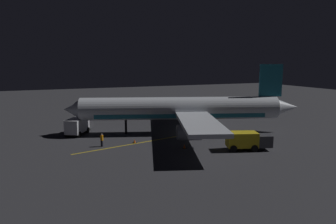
% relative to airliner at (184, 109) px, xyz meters
% --- Properties ---
extents(ground_plane, '(180.00, 180.00, 0.20)m').
position_rel_airliner_xyz_m(ground_plane, '(0.20, 0.58, -3.88)').
color(ground_plane, '#313136').
extents(apron_guide_stripe, '(6.14, 26.05, 0.01)m').
position_rel_airliner_xyz_m(apron_guide_stripe, '(-2.26, 4.58, -3.78)').
color(apron_guide_stripe, gold).
rests_on(apron_guide_stripe, ground_plane).
extents(airliner, '(32.99, 35.84, 10.76)m').
position_rel_airliner_xyz_m(airliner, '(0.00, 0.00, 0.00)').
color(airliner, silver).
rests_on(airliner, ground_plane).
extents(baggage_truck, '(6.45, 5.00, 2.55)m').
position_rel_airliner_xyz_m(baggage_truck, '(5.75, 15.32, -2.47)').
color(baggage_truck, silver).
rests_on(baggage_truck, ground_plane).
extents(catering_truck, '(3.83, 5.96, 2.31)m').
position_rel_airliner_xyz_m(catering_truck, '(-11.62, -3.38, -2.58)').
color(catering_truck, gold).
rests_on(catering_truck, ground_plane).
extents(ground_crew_worker, '(0.40, 0.40, 1.74)m').
position_rel_airliner_xyz_m(ground_crew_worker, '(-2.97, 13.40, -2.89)').
color(ground_crew_worker, black).
rests_on(ground_crew_worker, ground_plane).
extents(traffic_cone_near_left, '(0.50, 0.50, 0.55)m').
position_rel_airliner_xyz_m(traffic_cone_near_left, '(-7.98, 3.66, -3.53)').
color(traffic_cone_near_left, '#EA590F').
rests_on(traffic_cone_near_left, ground_plane).
extents(traffic_cone_near_right, '(0.50, 0.50, 0.55)m').
position_rel_airliner_xyz_m(traffic_cone_near_right, '(-2.91, 8.90, -3.53)').
color(traffic_cone_near_right, '#EA590F').
rests_on(traffic_cone_near_right, ground_plane).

